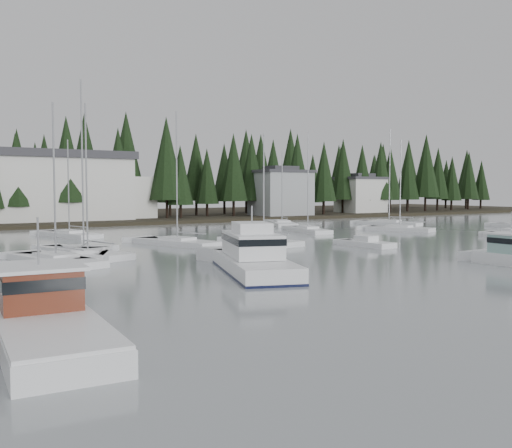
{
  "coord_description": "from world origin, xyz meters",
  "views": [
    {
      "loc": [
        -25.13,
        -10.83,
        5.41
      ],
      "look_at": [
        0.05,
        29.39,
        2.5
      ],
      "focal_mm": 40.0,
      "sensor_mm": 36.0,
      "label": 1
    }
  ],
  "objects_px": {
    "cabin_cruiser_center": "(253,261)",
    "sailboat_0": "(389,224)",
    "lobster_boat_brown": "(43,326)",
    "house_east_a": "(281,192)",
    "sailboat_12": "(56,263)",
    "sailboat_7": "(308,231)",
    "house_east_b": "(361,194)",
    "sailboat_9": "(177,244)",
    "runabout_1": "(366,245)",
    "sailboat_3": "(88,257)",
    "sailboat_8": "(69,236)",
    "harbor_inn": "(63,187)",
    "sailboat_1": "(282,225)",
    "sailboat_13": "(84,254)",
    "sailboat_10": "(400,230)",
    "sailboat_2": "(264,244)"
  },
  "relations": [
    {
      "from": "house_east_b",
      "to": "sailboat_1",
      "type": "height_order",
      "value": "sailboat_1"
    },
    {
      "from": "cabin_cruiser_center",
      "to": "sailboat_8",
      "type": "relative_size",
      "value": 1.06
    },
    {
      "from": "sailboat_1",
      "to": "sailboat_9",
      "type": "relative_size",
      "value": 0.86
    },
    {
      "from": "house_east_a",
      "to": "sailboat_3",
      "type": "height_order",
      "value": "sailboat_3"
    },
    {
      "from": "house_east_b",
      "to": "runabout_1",
      "type": "bearing_deg",
      "value": -132.01
    },
    {
      "from": "sailboat_10",
      "to": "sailboat_9",
      "type": "bearing_deg",
      "value": 71.76
    },
    {
      "from": "house_east_b",
      "to": "lobster_boat_brown",
      "type": "relative_size",
      "value": 0.93
    },
    {
      "from": "house_east_a",
      "to": "sailboat_8",
      "type": "xyz_separation_m",
      "value": [
        -44.89,
        -22.95,
        -4.85
      ]
    },
    {
      "from": "harbor_inn",
      "to": "sailboat_1",
      "type": "distance_m",
      "value": 35.4
    },
    {
      "from": "sailboat_7",
      "to": "sailboat_12",
      "type": "distance_m",
      "value": 37.18
    },
    {
      "from": "harbor_inn",
      "to": "sailboat_0",
      "type": "relative_size",
      "value": 1.98
    },
    {
      "from": "harbor_inn",
      "to": "sailboat_9",
      "type": "distance_m",
      "value": 42.68
    },
    {
      "from": "sailboat_8",
      "to": "runabout_1",
      "type": "height_order",
      "value": "sailboat_8"
    },
    {
      "from": "runabout_1",
      "to": "sailboat_13",
      "type": "bearing_deg",
      "value": 68.88
    },
    {
      "from": "house_east_b",
      "to": "cabin_cruiser_center",
      "type": "height_order",
      "value": "house_east_b"
    },
    {
      "from": "cabin_cruiser_center",
      "to": "sailboat_0",
      "type": "xyz_separation_m",
      "value": [
        43.31,
        30.89,
        -0.66
      ]
    },
    {
      "from": "sailboat_2",
      "to": "sailboat_0",
      "type": "bearing_deg",
      "value": -75.83
    },
    {
      "from": "sailboat_2",
      "to": "lobster_boat_brown",
      "type": "bearing_deg",
      "value": 123.88
    },
    {
      "from": "sailboat_3",
      "to": "sailboat_8",
      "type": "relative_size",
      "value": 1.09
    },
    {
      "from": "lobster_boat_brown",
      "to": "runabout_1",
      "type": "distance_m",
      "value": 38.18
    },
    {
      "from": "sailboat_7",
      "to": "sailboat_9",
      "type": "relative_size",
      "value": 0.98
    },
    {
      "from": "sailboat_1",
      "to": "sailboat_3",
      "type": "height_order",
      "value": "sailboat_3"
    },
    {
      "from": "house_east_a",
      "to": "sailboat_1",
      "type": "xyz_separation_m",
      "value": [
        -12.32,
        -18.27,
        -4.85
      ]
    },
    {
      "from": "cabin_cruiser_center",
      "to": "sailboat_8",
      "type": "xyz_separation_m",
      "value": [
        -3.13,
        34.6,
        -0.7
      ]
    },
    {
      "from": "sailboat_3",
      "to": "cabin_cruiser_center",
      "type": "bearing_deg",
      "value": -128.41
    },
    {
      "from": "lobster_boat_brown",
      "to": "house_east_a",
      "type": "bearing_deg",
      "value": -36.45
    },
    {
      "from": "lobster_boat_brown",
      "to": "sailboat_8",
      "type": "relative_size",
      "value": 0.89
    },
    {
      "from": "house_east_a",
      "to": "sailboat_3",
      "type": "relative_size",
      "value": 0.84
    },
    {
      "from": "house_east_a",
      "to": "sailboat_12",
      "type": "relative_size",
      "value": 0.87
    },
    {
      "from": "sailboat_12",
      "to": "sailboat_0",
      "type": "bearing_deg",
      "value": -84.74
    },
    {
      "from": "sailboat_3",
      "to": "sailboat_12",
      "type": "bearing_deg",
      "value": 148.44
    },
    {
      "from": "sailboat_3",
      "to": "sailboat_8",
      "type": "xyz_separation_m",
      "value": [
        3.87,
        21.28,
        -0.01
      ]
    },
    {
      "from": "house_east_b",
      "to": "harbor_inn",
      "type": "bearing_deg",
      "value": 177.8
    },
    {
      "from": "runabout_1",
      "to": "sailboat_1",
      "type": "bearing_deg",
      "value": -26.51
    },
    {
      "from": "cabin_cruiser_center",
      "to": "sailboat_7",
      "type": "relative_size",
      "value": 0.93
    },
    {
      "from": "house_east_b",
      "to": "sailboat_9",
      "type": "bearing_deg",
      "value": -146.48
    },
    {
      "from": "lobster_boat_brown",
      "to": "sailboat_8",
      "type": "height_order",
      "value": "sailboat_8"
    },
    {
      "from": "sailboat_10",
      "to": "cabin_cruiser_center",
      "type": "bearing_deg",
      "value": 99.55
    },
    {
      "from": "sailboat_1",
      "to": "runabout_1",
      "type": "relative_size",
      "value": 2.0
    },
    {
      "from": "sailboat_3",
      "to": "house_east_b",
      "type": "bearing_deg",
      "value": -32.97
    },
    {
      "from": "lobster_boat_brown",
      "to": "sailboat_3",
      "type": "relative_size",
      "value": 0.81
    },
    {
      "from": "sailboat_10",
      "to": "harbor_inn",
      "type": "bearing_deg",
      "value": 17.65
    },
    {
      "from": "sailboat_12",
      "to": "runabout_1",
      "type": "relative_size",
      "value": 2.1
    },
    {
      "from": "house_east_a",
      "to": "sailboat_7",
      "type": "height_order",
      "value": "sailboat_7"
    },
    {
      "from": "cabin_cruiser_center",
      "to": "sailboat_3",
      "type": "bearing_deg",
      "value": 46.65
    },
    {
      "from": "lobster_boat_brown",
      "to": "sailboat_2",
      "type": "xyz_separation_m",
      "value": [
        26.12,
        26.04,
        -0.51
      ]
    },
    {
      "from": "sailboat_7",
      "to": "sailboat_9",
      "type": "distance_m",
      "value": 21.82
    },
    {
      "from": "house_east_a",
      "to": "sailboat_12",
      "type": "height_order",
      "value": "sailboat_12"
    },
    {
      "from": "sailboat_0",
      "to": "sailboat_13",
      "type": "xyz_separation_m",
      "value": [
        -50.06,
        -15.55,
        -0.01
      ]
    },
    {
      "from": "sailboat_1",
      "to": "sailboat_13",
      "type": "bearing_deg",
      "value": 148.04
    }
  ]
}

